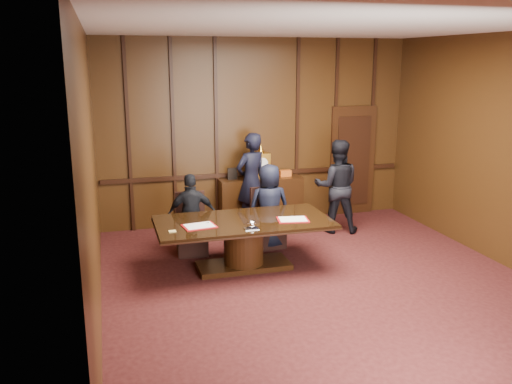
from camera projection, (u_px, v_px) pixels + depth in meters
room at (331, 165)px, 7.21m from camera, size 7.00×7.04×3.50m
sideboard at (261, 199)px, 10.41m from camera, size 1.60×0.45×1.54m
conference_table at (244, 236)px, 8.14m from camera, size 2.62×1.32×0.76m
folder_left at (199, 226)px, 7.77m from camera, size 0.50×0.39×0.02m
folder_right at (293, 219)px, 8.09m from camera, size 0.51×0.40×0.02m
inkstand at (251, 225)px, 7.65m from camera, size 0.20×0.14×0.12m
notepad at (172, 231)px, 7.54m from camera, size 0.10×0.08×0.01m
chair_left at (192, 236)px, 8.84m from camera, size 0.51×0.51×0.99m
chair_right at (267, 229)px, 9.19m from camera, size 0.53×0.53×0.99m
signatory_left at (192, 215)px, 8.68m from camera, size 0.80×0.36×1.34m
signatory_right at (269, 206)px, 9.02m from camera, size 0.72×0.48×1.43m
witness_left at (251, 181)px, 10.06m from camera, size 0.77×0.65×1.80m
witness_right at (337, 186)px, 9.84m from camera, size 0.99×0.87×1.71m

